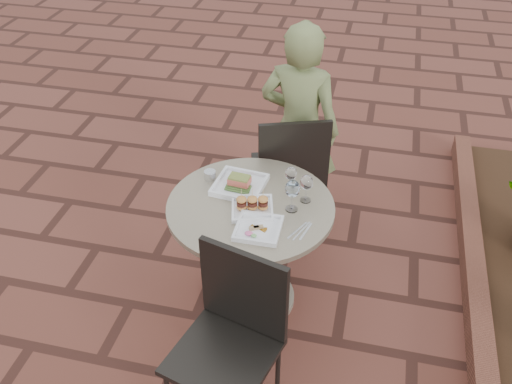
% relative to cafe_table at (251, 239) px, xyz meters
% --- Properties ---
extents(ground, '(60.00, 60.00, 0.00)m').
position_rel_cafe_table_xyz_m(ground, '(-0.29, 0.21, -0.48)').
color(ground, brown).
rests_on(ground, ground).
extents(cafe_table, '(0.90, 0.90, 0.73)m').
position_rel_cafe_table_xyz_m(cafe_table, '(0.00, 0.00, 0.00)').
color(cafe_table, gray).
rests_on(cafe_table, ground).
extents(chair_far, '(0.56, 0.56, 0.93)m').
position_rel_cafe_table_xyz_m(chair_far, '(0.10, 0.67, 0.07)').
color(chair_far, black).
rests_on(chair_far, ground).
extents(chair_near, '(0.54, 0.54, 0.93)m').
position_rel_cafe_table_xyz_m(chair_near, '(0.08, -0.68, 0.07)').
color(chair_near, black).
rests_on(chair_near, ground).
extents(diner, '(0.57, 0.41, 1.44)m').
position_rel_cafe_table_xyz_m(diner, '(0.12, 0.84, 0.24)').
color(diner, '#616B3B').
rests_on(diner, ground).
extents(plate_salmon, '(0.29, 0.29, 0.07)m').
position_rel_cafe_table_xyz_m(plate_salmon, '(-0.10, 0.14, 0.27)').
color(plate_salmon, white).
rests_on(plate_salmon, cafe_table).
extents(plate_sliders, '(0.26, 0.26, 0.14)m').
position_rel_cafe_table_xyz_m(plate_sliders, '(0.02, -0.04, 0.28)').
color(plate_sliders, white).
rests_on(plate_sliders, cafe_table).
extents(plate_tuna, '(0.23, 0.23, 0.03)m').
position_rel_cafe_table_xyz_m(plate_tuna, '(0.09, -0.19, 0.26)').
color(plate_tuna, white).
rests_on(plate_tuna, cafe_table).
extents(wine_glass_right, '(0.08, 0.08, 0.18)m').
position_rel_cafe_table_xyz_m(wine_glass_right, '(0.22, 0.01, 0.38)').
color(wine_glass_right, white).
rests_on(wine_glass_right, cafe_table).
extents(wine_glass_mid, '(0.06, 0.06, 0.15)m').
position_rel_cafe_table_xyz_m(wine_glass_mid, '(0.18, 0.18, 0.35)').
color(wine_glass_mid, white).
rests_on(wine_glass_mid, cafe_table).
extents(wine_glass_far, '(0.07, 0.07, 0.16)m').
position_rel_cafe_table_xyz_m(wine_glass_far, '(0.28, 0.10, 0.36)').
color(wine_glass_far, white).
rests_on(wine_glass_far, cafe_table).
extents(steel_ramekin, '(0.08, 0.08, 0.05)m').
position_rel_cafe_table_xyz_m(steel_ramekin, '(-0.28, 0.18, 0.27)').
color(steel_ramekin, silver).
rests_on(steel_ramekin, cafe_table).
extents(cutlery_set, '(0.13, 0.19, 0.00)m').
position_rel_cafe_table_xyz_m(cutlery_set, '(0.30, -0.15, 0.25)').
color(cutlery_set, silver).
rests_on(cutlery_set, cafe_table).
extents(planter_curb, '(0.12, 3.00, 0.15)m').
position_rel_cafe_table_xyz_m(planter_curb, '(1.31, 0.51, -0.41)').
color(planter_curb, brown).
rests_on(planter_curb, ground).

